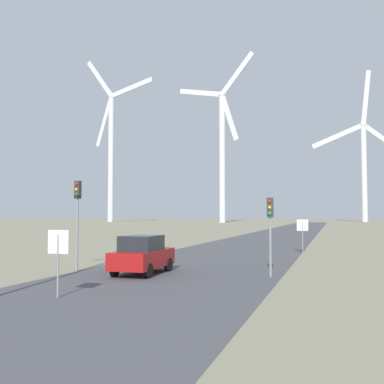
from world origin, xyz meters
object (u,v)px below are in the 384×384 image
at_px(stop_sign_far, 303,230).
at_px(wind_turbine_far_left, 111,144).
at_px(wind_turbine_left, 222,144).
at_px(wind_turbine_center, 364,159).
at_px(stop_sign_near, 58,250).
at_px(traffic_light_post_near_right, 270,219).
at_px(traffic_light_post_near_left, 77,205).
at_px(car_approaching, 142,255).

distance_m(stop_sign_far, wind_turbine_far_left, 153.19).
height_order(stop_sign_far, wind_turbine_left, wind_turbine_left).
bearing_deg(wind_turbine_left, wind_turbine_center, 33.80).
relative_size(stop_sign_near, wind_turbine_center, 0.04).
distance_m(wind_turbine_left, wind_turbine_center, 59.90).
bearing_deg(wind_turbine_left, traffic_light_post_near_right, -75.48).
distance_m(traffic_light_post_near_right, wind_turbine_left, 142.43).
distance_m(traffic_light_post_near_left, wind_turbine_center, 172.75).
height_order(stop_sign_far, car_approaching, stop_sign_far).
distance_m(stop_sign_far, traffic_light_post_near_left, 17.12).
xyz_separation_m(stop_sign_far, wind_turbine_center, (13.96, 155.99, 23.16)).
xyz_separation_m(wind_turbine_far_left, wind_turbine_center, (96.00, 29.95, -6.03)).
xyz_separation_m(traffic_light_post_near_right, wind_turbine_left, (-35.13, 135.62, 25.65)).
bearing_deg(wind_turbine_far_left, traffic_light_post_near_right, -59.62).
xyz_separation_m(car_approaching, wind_turbine_far_left, (-75.49, 139.76, 29.99)).
bearing_deg(wind_turbine_far_left, stop_sign_far, -56.94).
height_order(traffic_light_post_near_left, traffic_light_post_near_right, traffic_light_post_near_left).
height_order(stop_sign_near, traffic_light_post_near_right, traffic_light_post_near_right).
distance_m(car_approaching, wind_turbine_left, 142.19).
relative_size(traffic_light_post_near_left, wind_turbine_center, 0.07).
xyz_separation_m(stop_sign_near, wind_turbine_far_left, (-75.24, 146.27, 29.30)).
bearing_deg(stop_sign_near, stop_sign_far, 71.43).
xyz_separation_m(stop_sign_far, car_approaching, (-6.55, -13.72, -0.80)).
distance_m(wind_turbine_far_left, wind_turbine_center, 100.74).
bearing_deg(stop_sign_near, wind_turbine_center, 83.28).
bearing_deg(car_approaching, wind_turbine_left, 102.07).
height_order(stop_sign_far, wind_turbine_center, wind_turbine_center).
bearing_deg(car_approaching, traffic_light_post_near_right, 7.88).
bearing_deg(traffic_light_post_near_right, wind_turbine_left, 104.52).
distance_m(stop_sign_far, car_approaching, 15.23).
xyz_separation_m(traffic_light_post_near_left, traffic_light_post_near_right, (9.53, 0.80, -0.66)).
relative_size(traffic_light_post_near_left, car_approaching, 1.10).
xyz_separation_m(stop_sign_near, traffic_light_post_near_left, (-3.33, 6.53, 1.70)).
bearing_deg(traffic_light_post_near_right, car_approaching, -172.12).
bearing_deg(wind_turbine_far_left, traffic_light_post_near_left, -62.77).
relative_size(stop_sign_far, wind_turbine_left, 0.04).
bearing_deg(stop_sign_far, car_approaching, -115.52).
bearing_deg(wind_turbine_left, car_approaching, -77.93).
xyz_separation_m(car_approaching, wind_turbine_left, (-29.18, 136.45, 27.38)).
bearing_deg(wind_turbine_far_left, wind_turbine_left, -4.10).
relative_size(stop_sign_far, traffic_light_post_near_left, 0.54).
relative_size(traffic_light_post_near_right, wind_turbine_center, 0.06).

